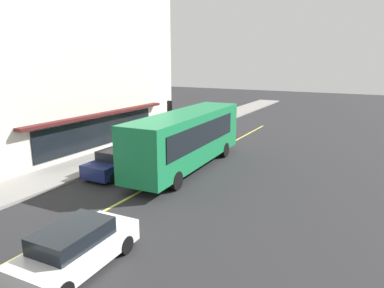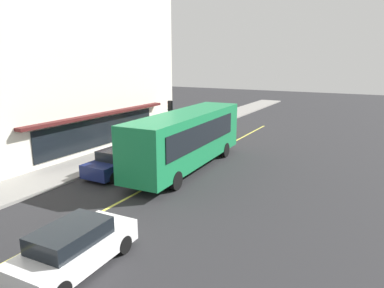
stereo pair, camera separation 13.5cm
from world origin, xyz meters
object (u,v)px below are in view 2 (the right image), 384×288
Objects in this scene: bus at (187,137)px; car_yellow at (213,126)px; car_navy at (118,162)px; pedestrian_at_corner at (145,133)px; car_white at (74,248)px; pedestrian_waiting at (191,120)px; traffic_light at (171,111)px.

car_yellow is at bearing 17.02° from bus.
car_navy is 6.39m from pedestrian_at_corner.
pedestrian_at_corner reaches higher than car_navy.
pedestrian_waiting is at bearing 19.29° from car_white.
bus is 3.51× the size of traffic_light.
car_white is at bearing -151.79° from pedestrian_at_corner.
car_navy is 13.14m from pedestrian_waiting.
bus reaches higher than pedestrian_at_corner.
car_white is at bearing -169.16° from bus.
traffic_light is at bearing 22.44° from car_white.
traffic_light is 4.43m from pedestrian_waiting.
traffic_light is 1.93× the size of pedestrian_at_corner.
pedestrian_at_corner reaches higher than pedestrian_waiting.
bus reaches higher than car_yellow.
pedestrian_at_corner is (-7.02, 0.17, 0.05)m from pedestrian_waiting.
pedestrian_waiting is at bearing 27.68° from bus.
pedestrian_waiting is at bearing 89.46° from car_yellow.
car_navy is 2.60× the size of pedestrian_at_corner.
car_navy is at bearing 32.30° from car_white.
bus is 2.57× the size of car_white.
car_white is 1.01× the size of car_navy.
car_yellow is at bearing 0.05° from car_navy.
pedestrian_waiting is at bearing -1.41° from pedestrian_at_corner.
traffic_light is (5.89, 4.89, 0.55)m from bus.
pedestrian_waiting is at bearing 9.71° from car_navy.
pedestrian_at_corner is at bearing 21.98° from car_navy.
car_white and car_navy have the same top height.
car_white is at bearing -157.56° from traffic_light.
car_yellow and car_navy have the same top height.
car_white is at bearing -166.18° from car_yellow.
traffic_light is 0.73× the size of car_white.
traffic_light is 4.87m from car_yellow.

